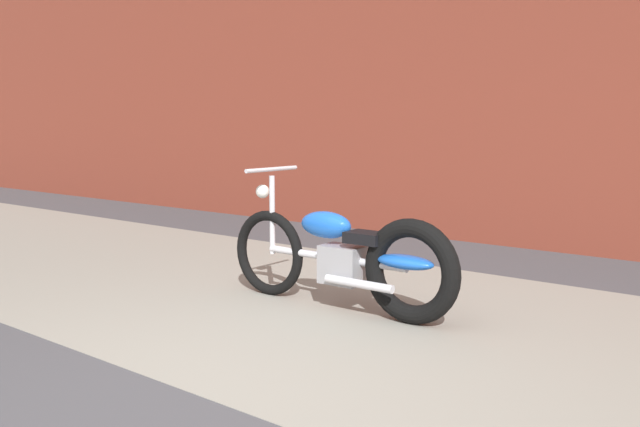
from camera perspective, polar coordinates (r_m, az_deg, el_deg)
ground_plane at (r=3.52m, az=-9.81°, el=-15.22°), size 80.00×80.00×0.00m
sidewalk_slab at (r=4.79m, az=6.12°, el=-8.88°), size 36.00×3.50×0.01m
motorcycle_blue at (r=4.86m, az=2.72°, el=-3.81°), size 2.01×0.58×1.03m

